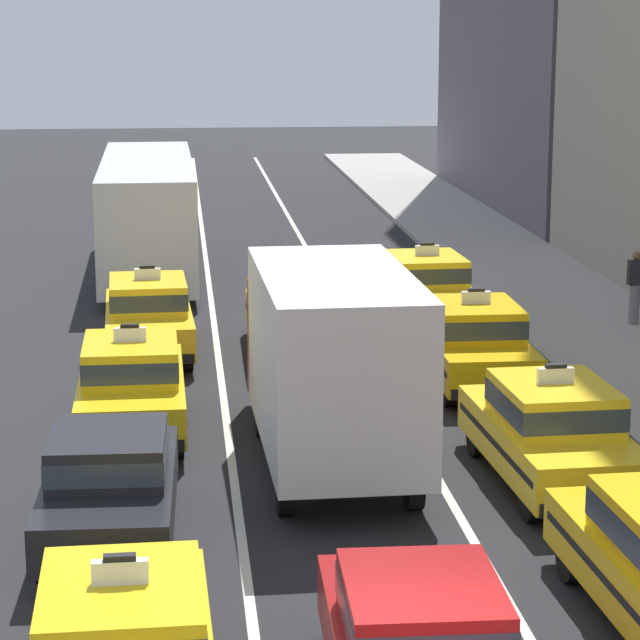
# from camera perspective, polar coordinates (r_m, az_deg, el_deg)

# --- Properties ---
(lane_stripe_left_center) EXTENTS (0.14, 80.00, 0.01)m
(lane_stripe_left_center) POSITION_cam_1_polar(r_m,az_deg,el_deg) (32.18, -4.38, -0.35)
(lane_stripe_left_center) COLOR silver
(lane_stripe_left_center) RESTS_ON ground
(lane_stripe_center_right) EXTENTS (0.14, 80.00, 0.01)m
(lane_stripe_center_right) POSITION_cam_1_polar(r_m,az_deg,el_deg) (32.42, 1.28, -0.22)
(lane_stripe_center_right) COLOR silver
(lane_stripe_center_right) RESTS_ON ground
(sedan_left_second) EXTENTS (1.87, 4.34, 1.58)m
(sedan_left_second) POSITION_cam_1_polar(r_m,az_deg,el_deg) (19.26, -8.70, -6.66)
(sedan_left_second) COLOR black
(sedan_left_second) RESTS_ON ground
(taxi_left_third) EXTENTS (1.89, 4.59, 1.96)m
(taxi_left_third) POSITION_cam_1_polar(r_m,az_deg,el_deg) (24.13, -7.81, -2.63)
(taxi_left_third) COLOR black
(taxi_left_third) RESTS_ON ground
(taxi_left_fourth) EXTENTS (1.99, 4.63, 1.96)m
(taxi_left_fourth) POSITION_cam_1_polar(r_m,az_deg,el_deg) (29.67, -7.12, 0.23)
(taxi_left_fourth) COLOR black
(taxi_left_fourth) RESTS_ON ground
(bus_left_fifth) EXTENTS (2.66, 11.23, 3.22)m
(bus_left_fifth) POSITION_cam_1_polar(r_m,az_deg,el_deg) (39.11, -7.13, 4.57)
(bus_left_fifth) COLOR black
(bus_left_fifth) RESTS_ON ground
(box_truck_center_second) EXTENTS (2.42, 7.01, 3.27)m
(box_truck_center_second) POSITION_cam_1_polar(r_m,az_deg,el_deg) (22.14, 0.36, -1.48)
(box_truck_center_second) COLOR black
(box_truck_center_second) RESTS_ON ground
(taxi_center_third) EXTENTS (1.87, 4.58, 1.96)m
(taxi_center_third) POSITION_cam_1_polar(r_m,az_deg,el_deg) (29.36, -1.17, 0.19)
(taxi_center_third) COLOR black
(taxi_center_third) RESTS_ON ground
(taxi_right_second) EXTENTS (1.99, 4.63, 1.96)m
(taxi_right_second) POSITION_cam_1_polar(r_m,az_deg,el_deg) (21.55, 9.55, -4.53)
(taxi_right_second) COLOR black
(taxi_right_second) RESTS_ON ground
(taxi_right_third) EXTENTS (1.87, 4.58, 1.96)m
(taxi_right_third) POSITION_cam_1_polar(r_m,az_deg,el_deg) (27.17, 6.39, -0.89)
(taxi_right_third) COLOR black
(taxi_right_third) RESTS_ON ground
(taxi_right_fourth) EXTENTS (1.98, 4.62, 1.96)m
(taxi_right_fourth) POSITION_cam_1_polar(r_m,az_deg,el_deg) (32.50, 4.40, 1.35)
(taxi_right_fourth) COLOR black
(taxi_right_fourth) RESTS_ON ground
(pedestrian_by_storefront) EXTENTS (0.47, 0.24, 1.70)m
(pedestrian_by_storefront) POSITION_cam_1_polar(r_m,az_deg,el_deg) (32.55, 12.93, 1.32)
(pedestrian_by_storefront) COLOR slate
(pedestrian_by_storefront) RESTS_ON sidewalk_curb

